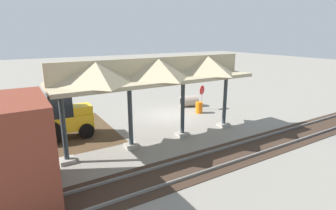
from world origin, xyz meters
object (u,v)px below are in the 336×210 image
at_px(stop_sign, 202,92).
at_px(concrete_pipe, 189,101).
at_px(backhoe, 62,118).
at_px(traffic_barrel, 199,108).

bearing_deg(stop_sign, concrete_pipe, -76.57).
xyz_separation_m(stop_sign, backhoe, (11.10, 0.69, -0.18)).
bearing_deg(backhoe, concrete_pipe, -169.29).
bearing_deg(backhoe, stop_sign, -176.42).
relative_size(concrete_pipe, traffic_barrel, 1.91).
relative_size(stop_sign, backhoe, 0.40).
xyz_separation_m(backhoe, traffic_barrel, (-10.29, 0.02, -0.82)).
xyz_separation_m(concrete_pipe, traffic_barrel, (0.49, 2.06, -0.03)).
xyz_separation_m(stop_sign, traffic_barrel, (0.81, 0.72, -1.00)).
height_order(concrete_pipe, traffic_barrel, concrete_pipe).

